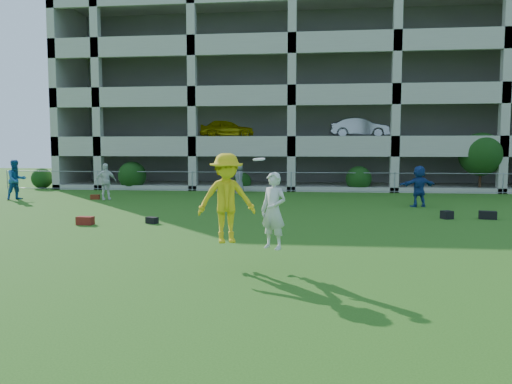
# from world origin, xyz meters

# --- Properties ---
(ground) EXTENTS (100.00, 100.00, 0.00)m
(ground) POSITION_xyz_m (0.00, 0.00, 0.00)
(ground) COLOR #235114
(ground) RESTS_ON ground
(bystander_a) EXTENTS (1.17, 1.23, 2.01)m
(bystander_a) POSITION_xyz_m (-13.60, 12.98, 1.01)
(bystander_a) COLOR #1F5491
(bystander_a) RESTS_ON ground
(bystander_b) EXTENTS (1.15, 0.94, 1.84)m
(bystander_b) POSITION_xyz_m (-9.09, 13.41, 0.92)
(bystander_b) COLOR white
(bystander_b) RESTS_ON ground
(bystander_c) EXTENTS (0.79, 0.98, 1.75)m
(bystander_c) POSITION_xyz_m (-2.95, 17.82, 0.87)
(bystander_c) COLOR slate
(bystander_c) RESTS_ON ground
(bystander_d) EXTENTS (1.79, 1.06, 1.84)m
(bystander_d) POSITION_xyz_m (5.95, 12.11, 0.92)
(bystander_d) COLOR navy
(bystander_d) RESTS_ON ground
(bag_red_a) EXTENTS (0.56, 0.32, 0.28)m
(bag_red_a) POSITION_xyz_m (-6.42, 5.47, 0.14)
(bag_red_a) COLOR #612210
(bag_red_a) RESTS_ON ground
(bag_black_b) EXTENTS (0.47, 0.40, 0.22)m
(bag_black_b) POSITION_xyz_m (-4.26, 6.01, 0.11)
(bag_black_b) COLOR black
(bag_black_b) RESTS_ON ground
(crate_d) EXTENTS (0.46, 0.46, 0.30)m
(crate_d) POSITION_xyz_m (6.20, 8.32, 0.15)
(crate_d) COLOR black
(crate_d) RESTS_ON ground
(bag_black_e) EXTENTS (0.65, 0.42, 0.30)m
(bag_black_e) POSITION_xyz_m (7.67, 8.41, 0.15)
(bag_black_e) COLOR black
(bag_black_e) RESTS_ON ground
(bag_red_f) EXTENTS (0.51, 0.39, 0.24)m
(bag_red_f) POSITION_xyz_m (-9.72, 13.55, 0.12)
(bag_red_f) COLOR #5F2110
(bag_red_f) RESTS_ON ground
(frisbee_contest) EXTENTS (2.14, 1.13, 2.05)m
(frisbee_contest) POSITION_xyz_m (-0.43, 0.16, 1.47)
(frisbee_contest) COLOR yellow
(frisbee_contest) RESTS_ON ground
(parking_garage) EXTENTS (30.00, 14.00, 12.00)m
(parking_garage) POSITION_xyz_m (-0.00, 27.70, 6.01)
(parking_garage) COLOR #9E998C
(parking_garage) RESTS_ON ground
(fence) EXTENTS (36.06, 0.06, 1.20)m
(fence) POSITION_xyz_m (0.00, 19.00, 0.61)
(fence) COLOR gray
(fence) RESTS_ON ground
(shrub_row) EXTENTS (34.38, 2.52, 3.50)m
(shrub_row) POSITION_xyz_m (4.59, 19.70, 1.51)
(shrub_row) COLOR #163D11
(shrub_row) RESTS_ON ground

